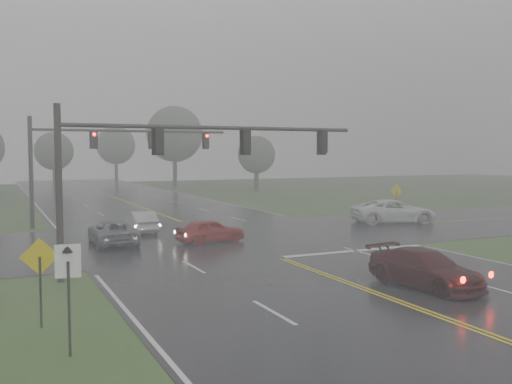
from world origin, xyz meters
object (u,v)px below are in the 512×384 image
pickup_white (394,223)px  signal_gantry_near (163,156)px  sedan_maroon (425,287)px  sedan_red (210,243)px  car_grey (113,245)px  signal_gantry_far (97,150)px  sedan_silver (142,233)px

pickup_white → signal_gantry_near: size_ratio=0.45×
pickup_white → signal_gantry_near: bearing=131.3°
sedan_maroon → sedan_red: 14.03m
car_grey → sedan_maroon: bearing=121.3°
pickup_white → signal_gantry_far: signal_gantry_far is taller
sedan_silver → car_grey: sedan_silver is taller
car_grey → sedan_red: bearing=163.1°
sedan_maroon → pickup_white: (11.53, 16.38, 0.00)m
sedan_red → signal_gantry_far: bearing=16.2°
sedan_red → pickup_white: 15.49m
sedan_red → sedan_silver: bearing=18.4°
sedan_maroon → signal_gantry_near: (-8.27, 6.81, 4.98)m
sedan_red → pickup_white: bearing=-85.8°
car_grey → signal_gantry_far: (0.71, 9.04, 5.33)m
sedan_silver → signal_gantry_near: size_ratio=0.30×
sedan_silver → signal_gantry_far: (-1.85, 5.07, 5.33)m
sedan_silver → pickup_white: (17.83, -2.81, 0.00)m
signal_gantry_far → pickup_white: bearing=-21.8°
sedan_silver → signal_gantry_near: 13.49m
signal_gantry_far → sedan_silver: bearing=-69.9°
signal_gantry_near → signal_gantry_far: (0.12, 17.44, 0.35)m
sedan_silver → pickup_white: bearing=173.3°
signal_gantry_far → car_grey: bearing=-94.5°
pickup_white → signal_gantry_far: 21.86m
sedan_maroon → signal_gantry_far: (-8.15, 24.25, 5.33)m
sedan_silver → pickup_white: pickup_white is taller
car_grey → sedan_silver: bearing=-121.8°
sedan_maroon → sedan_silver: bearing=100.9°
sedan_maroon → car_grey: bearing=112.9°
sedan_red → car_grey: 5.43m
signal_gantry_near → signal_gantry_far: 17.45m
pickup_white → signal_gantry_far: size_ratio=0.44×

